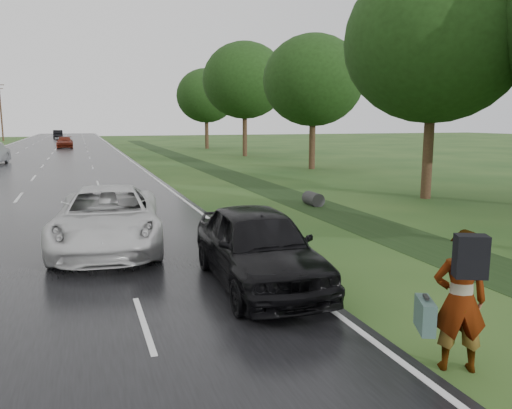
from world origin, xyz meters
name	(u,v)px	position (x,y,z in m)	size (l,w,h in m)	color
road	(51,155)	(0.00, 45.00, 0.02)	(14.00, 180.00, 0.04)	black
edge_stripe_east	(122,154)	(6.75, 45.00, 0.04)	(0.12, 180.00, 0.01)	silver
center_line	(51,155)	(0.00, 45.00, 0.04)	(0.12, 180.00, 0.01)	silver
drainage_ditch	(246,180)	(11.50, 18.71, 0.04)	(2.20, 120.00, 0.56)	black
utility_pole_distant	(1,110)	(-9.20, 85.00, 5.20)	(1.60, 0.26, 10.00)	#3C2318
tree_east_b	(434,42)	(17.00, 10.00, 6.68)	(7.60, 7.60, 10.11)	#3C2318
tree_east_c	(313,81)	(18.20, 24.00, 6.14)	(7.00, 7.00, 9.29)	#3C2318
tree_east_d	(245,80)	(17.80, 38.00, 7.15)	(8.00, 8.00, 10.76)	#3C2318
tree_east_f	(206,96)	(17.50, 52.00, 6.37)	(7.20, 7.20, 9.62)	#3C2318
pedestrian	(458,299)	(7.36, -2.93, 1.02)	(0.97, 1.02, 1.98)	#A5998C
white_pickup	(108,218)	(3.26, 5.50, 0.84)	(2.67, 5.79, 1.61)	silver
dark_sedan	(258,246)	(6.00, 1.29, 0.86)	(1.93, 4.79, 1.63)	black
far_car_red	(65,142)	(1.00, 59.28, 0.73)	(1.93, 4.76, 1.38)	maroon
far_car_dark	(58,134)	(-1.00, 94.76, 0.84)	(1.69, 4.84, 1.59)	black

